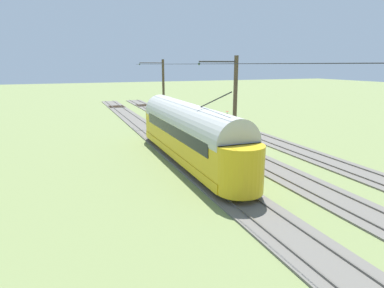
{
  "coord_description": "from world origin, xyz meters",
  "views": [
    {
      "loc": [
        12.98,
        24.73,
        6.98
      ],
      "look_at": [
        4.78,
        3.99,
        1.52
      ],
      "focal_mm": 30.46,
      "sensor_mm": 36.0,
      "label": 1
    }
  ],
  "objects_px": {
    "catenary_pole_foreground": "(163,91)",
    "catenary_pole_mid_near": "(234,110)",
    "track_end_bumper": "(217,119)",
    "switch_stand": "(227,116)",
    "vintage_streetcar": "(188,131)"
  },
  "relations": [
    {
      "from": "catenary_pole_foreground",
      "to": "catenary_pole_mid_near",
      "type": "xyz_separation_m",
      "value": [
        0.0,
        17.05,
        0.0
      ]
    },
    {
      "from": "track_end_bumper",
      "to": "catenary_pole_foreground",
      "type": "bearing_deg",
      "value": -2.99
    },
    {
      "from": "vintage_streetcar",
      "to": "catenary_pole_foreground",
      "type": "relative_size",
      "value": 2.32
    },
    {
      "from": "vintage_streetcar",
      "to": "catenary_pole_foreground",
      "type": "distance_m",
      "value": 15.42
    },
    {
      "from": "vintage_streetcar",
      "to": "catenary_pole_mid_near",
      "type": "relative_size",
      "value": 2.32
    },
    {
      "from": "catenary_pole_foreground",
      "to": "track_end_bumper",
      "type": "relative_size",
      "value": 4.2
    },
    {
      "from": "track_end_bumper",
      "to": "vintage_streetcar",
      "type": "bearing_deg",
      "value": 57.38
    },
    {
      "from": "catenary_pole_mid_near",
      "to": "switch_stand",
      "type": "bearing_deg",
      "value": -116.34
    },
    {
      "from": "catenary_pole_mid_near",
      "to": "switch_stand",
      "type": "relative_size",
      "value": 6.13
    },
    {
      "from": "vintage_streetcar",
      "to": "catenary_pole_mid_near",
      "type": "xyz_separation_m",
      "value": [
        -2.61,
        1.95,
        1.69
      ]
    },
    {
      "from": "switch_stand",
      "to": "track_end_bumper",
      "type": "xyz_separation_m",
      "value": [
        1.4,
        -0.09,
        -0.3
      ]
    },
    {
      "from": "vintage_streetcar",
      "to": "switch_stand",
      "type": "bearing_deg",
      "value": -126.48
    },
    {
      "from": "switch_stand",
      "to": "vintage_streetcar",
      "type": "bearing_deg",
      "value": 53.52
    },
    {
      "from": "catenary_pole_mid_near",
      "to": "track_end_bumper",
      "type": "relative_size",
      "value": 4.2
    },
    {
      "from": "catenary_pole_foreground",
      "to": "track_end_bumper",
      "type": "bearing_deg",
      "value": 177.01
    }
  ]
}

